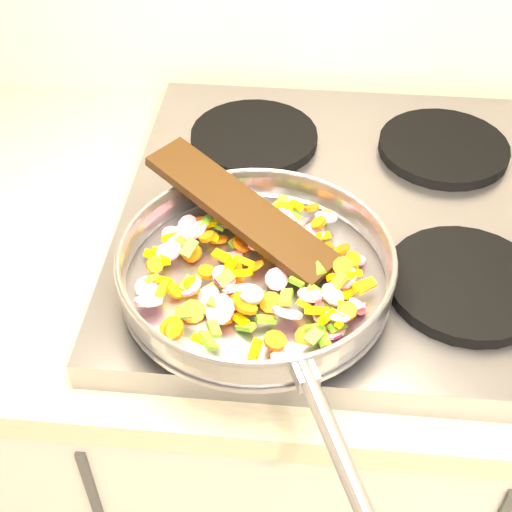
{
  "coord_description": "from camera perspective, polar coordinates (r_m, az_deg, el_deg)",
  "views": [
    {
      "loc": [
        -0.75,
        0.91,
        1.55
      ],
      "look_at": [
        -0.81,
        1.49,
        1.0
      ],
      "focal_mm": 50.0,
      "sensor_mm": 36.0,
      "label": 1
    }
  ],
  "objects": [
    {
      "name": "vegetable_heap",
      "position": [
        0.82,
        0.32,
        -1.07
      ],
      "size": [
        0.28,
        0.29,
        0.04
      ],
      "color": "#E41650",
      "rests_on": "saute_pan"
    },
    {
      "name": "grate_bl",
      "position": [
        1.08,
        -0.15,
        9.47
      ],
      "size": [
        0.19,
        0.19,
        0.02
      ],
      "primitive_type": "cylinder",
      "color": "black",
      "rests_on": "cooktop"
    },
    {
      "name": "wooden_spatula",
      "position": [
        0.86,
        -1.25,
        3.77
      ],
      "size": [
        0.25,
        0.2,
        0.06
      ],
      "primitive_type": "cube",
      "rotation": [
        0.0,
        -0.18,
        2.52
      ],
      "color": "black",
      "rests_on": "saute_pan"
    },
    {
      "name": "grate_br",
      "position": [
        1.09,
        14.76,
        8.38
      ],
      "size": [
        0.19,
        0.19,
        0.02
      ],
      "primitive_type": "cylinder",
      "color": "black",
      "rests_on": "cooktop"
    },
    {
      "name": "grate_fr",
      "position": [
        0.88,
        16.43,
        -2.11
      ],
      "size": [
        0.19,
        0.19,
        0.02
      ],
      "primitive_type": "cylinder",
      "color": "black",
      "rests_on": "cooktop"
    },
    {
      "name": "saute_pan",
      "position": [
        0.81,
        0.05,
        -0.92
      ],
      "size": [
        0.35,
        0.5,
        0.05
      ],
      "rotation": [
        0.0,
        0.0,
        0.38
      ],
      "color": "#9E9EA5",
      "rests_on": "grate_fl"
    },
    {
      "name": "grate_fl",
      "position": [
        0.87,
        -1.96,
        -0.93
      ],
      "size": [
        0.19,
        0.19,
        0.02
      ],
      "primitive_type": "cylinder",
      "color": "black",
      "rests_on": "cooktop"
    },
    {
      "name": "cooktop",
      "position": [
        0.98,
        7.2,
        3.06
      ],
      "size": [
        0.6,
        0.6,
        0.04
      ],
      "primitive_type": "cube",
      "color": "#939399",
      "rests_on": "counter_top"
    }
  ]
}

